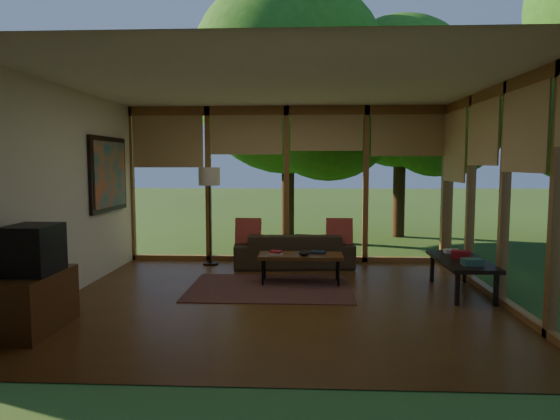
# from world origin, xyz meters

# --- Properties ---
(floor) EXTENTS (5.50, 5.50, 0.00)m
(floor) POSITION_xyz_m (0.00, 0.00, 0.00)
(floor) COLOR brown
(floor) RESTS_ON ground
(ceiling) EXTENTS (5.50, 5.50, 0.00)m
(ceiling) POSITION_xyz_m (0.00, 0.00, 2.70)
(ceiling) COLOR silver
(ceiling) RESTS_ON ground
(wall_left) EXTENTS (0.04, 5.00, 2.70)m
(wall_left) POSITION_xyz_m (-2.75, 0.00, 1.35)
(wall_left) COLOR beige
(wall_left) RESTS_ON ground
(wall_front) EXTENTS (5.50, 0.04, 2.70)m
(wall_front) POSITION_xyz_m (0.00, -2.50, 1.35)
(wall_front) COLOR beige
(wall_front) RESTS_ON ground
(window_wall_back) EXTENTS (5.50, 0.12, 2.70)m
(window_wall_back) POSITION_xyz_m (0.00, 2.50, 1.35)
(window_wall_back) COLOR #935F2D
(window_wall_back) RESTS_ON ground
(window_wall_right) EXTENTS (0.12, 5.00, 2.70)m
(window_wall_right) POSITION_xyz_m (2.75, 0.00, 1.35)
(window_wall_right) COLOR #935F2D
(window_wall_right) RESTS_ON ground
(tree_nw) EXTENTS (4.32, 4.32, 5.80)m
(tree_nw) POSITION_xyz_m (-0.05, 4.99, 3.63)
(tree_nw) COLOR #392415
(tree_nw) RESTS_ON ground
(tree_ne) EXTENTS (3.46, 3.46, 5.08)m
(tree_ne) POSITION_xyz_m (2.53, 5.65, 3.34)
(tree_ne) COLOR #392415
(tree_ne) RESTS_ON ground
(rug) EXTENTS (2.23, 1.58, 0.01)m
(rug) POSITION_xyz_m (-0.15, 0.55, 0.01)
(rug) COLOR brown
(rug) RESTS_ON floor
(sofa) EXTENTS (2.02, 0.94, 0.57)m
(sofa) POSITION_xyz_m (0.14, 2.00, 0.29)
(sofa) COLOR #352A1A
(sofa) RESTS_ON floor
(pillow_left) EXTENTS (0.42, 0.23, 0.44)m
(pillow_left) POSITION_xyz_m (-0.61, 1.95, 0.59)
(pillow_left) COLOR maroon
(pillow_left) RESTS_ON sofa
(pillow_right) EXTENTS (0.43, 0.23, 0.45)m
(pillow_right) POSITION_xyz_m (0.89, 1.95, 0.59)
(pillow_right) COLOR maroon
(pillow_right) RESTS_ON sofa
(ct_book_lower) EXTENTS (0.21, 0.17, 0.03)m
(ct_book_lower) POSITION_xyz_m (-0.09, 0.79, 0.44)
(ct_book_lower) COLOR #BBB5AA
(ct_book_lower) RESTS_ON coffee_table
(ct_book_upper) EXTENTS (0.19, 0.17, 0.03)m
(ct_book_upper) POSITION_xyz_m (-0.09, 0.79, 0.47)
(ct_book_upper) COLOR maroon
(ct_book_upper) RESTS_ON coffee_table
(ct_book_side) EXTENTS (0.25, 0.21, 0.03)m
(ct_book_side) POSITION_xyz_m (0.51, 0.92, 0.44)
(ct_book_side) COLOR black
(ct_book_side) RESTS_ON coffee_table
(ct_bowl) EXTENTS (0.16, 0.16, 0.07)m
(ct_bowl) POSITION_xyz_m (0.31, 0.74, 0.46)
(ct_bowl) COLOR black
(ct_bowl) RESTS_ON coffee_table
(media_cabinet) EXTENTS (0.50, 1.00, 0.60)m
(media_cabinet) POSITION_xyz_m (-2.47, -1.30, 0.30)
(media_cabinet) COLOR #573217
(media_cabinet) RESTS_ON floor
(television) EXTENTS (0.45, 0.55, 0.50)m
(television) POSITION_xyz_m (-2.45, -1.30, 0.85)
(television) COLOR black
(television) RESTS_ON media_cabinet
(console_book_a) EXTENTS (0.25, 0.19, 0.09)m
(console_book_a) POSITION_xyz_m (2.40, 0.03, 0.50)
(console_book_a) COLOR #355D4F
(console_book_a) RESTS_ON side_console
(console_book_b) EXTENTS (0.28, 0.25, 0.10)m
(console_book_b) POSITION_xyz_m (2.40, 0.48, 0.51)
(console_book_b) COLOR maroon
(console_book_b) RESTS_ON side_console
(console_book_c) EXTENTS (0.21, 0.16, 0.05)m
(console_book_c) POSITION_xyz_m (2.40, 0.88, 0.48)
(console_book_c) COLOR #BBB5AA
(console_book_c) RESTS_ON side_console
(floor_lamp) EXTENTS (0.36, 0.36, 1.65)m
(floor_lamp) POSITION_xyz_m (-1.28, 2.12, 1.41)
(floor_lamp) COLOR black
(floor_lamp) RESTS_ON floor
(coffee_table) EXTENTS (1.20, 0.50, 0.43)m
(coffee_table) POSITION_xyz_m (0.26, 0.84, 0.39)
(coffee_table) COLOR #573217
(coffee_table) RESTS_ON floor
(side_console) EXTENTS (0.60, 1.40, 0.46)m
(side_console) POSITION_xyz_m (2.40, 0.43, 0.41)
(side_console) COLOR black
(side_console) RESTS_ON floor
(wall_painting) EXTENTS (0.06, 1.35, 1.15)m
(wall_painting) POSITION_xyz_m (-2.71, 1.40, 1.55)
(wall_painting) COLOR black
(wall_painting) RESTS_ON wall_left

